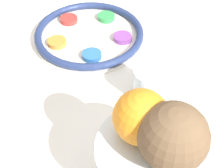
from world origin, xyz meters
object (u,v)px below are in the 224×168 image
fruit_stand (151,156)px  orange_fruit (141,117)px  seder_plate (89,34)px  coconut (173,137)px  cup_near (150,83)px

fruit_stand → orange_fruit: bearing=-149.1°
seder_plate → coconut: coconut is taller
orange_fruit → coconut: bearing=38.7°
orange_fruit → cup_near: (-0.19, 0.06, -0.13)m
coconut → seder_plate: bearing=-168.5°
coconut → cup_near: (-0.24, 0.03, -0.14)m
seder_plate → coconut: size_ratio=2.92×
seder_plate → fruit_stand: size_ratio=1.66×
seder_plate → cup_near: 0.27m
cup_near → seder_plate: bearing=-152.4°
coconut → fruit_stand: bearing=-132.8°
seder_plate → orange_fruit: 0.46m
seder_plate → coconut: 0.51m
coconut → cup_near: coconut is taller
coconut → cup_near: 0.28m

